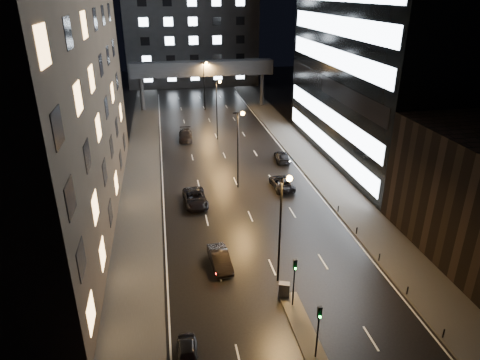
{
  "coord_description": "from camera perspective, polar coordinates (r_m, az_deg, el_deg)",
  "views": [
    {
      "loc": [
        -8.98,
        -22.02,
        23.72
      ],
      "look_at": [
        -0.94,
        21.42,
        4.0
      ],
      "focal_mm": 32.0,
      "sensor_mm": 36.0,
      "label": 1
    }
  ],
  "objects": [
    {
      "name": "utility_cabinet",
      "position": [
        37.06,
        5.9,
        -14.33
      ],
      "size": [
        1.03,
        0.82,
        1.28
      ],
      "primitive_type": "cube",
      "rotation": [
        0.0,
        0.0,
        -0.34
      ],
      "color": "#48474A",
      "rests_on": "median_island"
    },
    {
      "name": "car_away_c",
      "position": [
        51.71,
        -5.98,
        -2.42
      ],
      "size": [
        2.88,
        5.77,
        1.57
      ],
      "primitive_type": "imported",
      "rotation": [
        0.0,
        0.0,
        0.05
      ],
      "color": "black",
      "rests_on": "ground"
    },
    {
      "name": "streetlight_mid_b",
      "position": [
        72.69,
        -3.01,
        10.31
      ],
      "size": [
        1.45,
        0.5,
        10.15
      ],
      "color": "black",
      "rests_on": "ground"
    },
    {
      "name": "sidewalk_right",
      "position": [
        65.36,
        9.47,
        2.5
      ],
      "size": [
        5.0,
        110.0,
        0.15
      ],
      "primitive_type": "cube",
      "color": "#383533",
      "rests_on": "ground"
    },
    {
      "name": "streetlight_near",
      "position": [
        35.8,
        5.67,
        -4.83
      ],
      "size": [
        1.45,
        0.5,
        10.15
      ],
      "color": "black",
      "rests_on": "ground"
    },
    {
      "name": "streetlight_mid_a",
      "position": [
        53.69,
        -0.12,
        5.34
      ],
      "size": [
        1.45,
        0.5,
        10.15
      ],
      "color": "black",
      "rests_on": "ground"
    },
    {
      "name": "traffic_signal_near",
      "position": [
        34.85,
        7.26,
        -12.46
      ],
      "size": [
        0.28,
        0.34,
        4.4
      ],
      "color": "black",
      "rests_on": "median_island"
    },
    {
      "name": "car_toward_a",
      "position": [
        55.88,
        5.58,
        -0.37
      ],
      "size": [
        2.54,
        5.28,
        1.45
      ],
      "primitive_type": "imported",
      "rotation": [
        0.0,
        0.0,
        3.17
      ],
      "color": "black",
      "rests_on": "ground"
    },
    {
      "name": "car_away_a",
      "position": [
        32.1,
        -7.06,
        -22.16
      ],
      "size": [
        1.61,
        3.79,
        1.28
      ],
      "primitive_type": "imported",
      "rotation": [
        0.0,
        0.0,
        -0.03
      ],
      "color": "black",
      "rests_on": "ground"
    },
    {
      "name": "sidewalk_left",
      "position": [
        61.83,
        -12.93,
        0.93
      ],
      "size": [
        5.0,
        110.0,
        0.15
      ],
      "primitive_type": "cube",
      "color": "#383533",
      "rests_on": "ground"
    },
    {
      "name": "traffic_signal_far",
      "position": [
        30.88,
        10.43,
        -18.36
      ],
      "size": [
        0.28,
        0.34,
        4.4
      ],
      "color": "black",
      "rests_on": "median_island"
    },
    {
      "name": "car_away_d",
      "position": [
        74.56,
        -7.28,
        5.95
      ],
      "size": [
        2.54,
        5.62,
        1.6
      ],
      "primitive_type": "imported",
      "rotation": [
        0.0,
        0.0,
        -0.06
      ],
      "color": "black",
      "rests_on": "ground"
    },
    {
      "name": "car_away_b",
      "position": [
        40.53,
        -2.7,
        -10.47
      ],
      "size": [
        2.01,
        4.79,
        1.54
      ],
      "primitive_type": "imported",
      "rotation": [
        0.0,
        0.0,
        0.08
      ],
      "color": "black",
      "rests_on": "ground"
    },
    {
      "name": "building_left",
      "position": [
        48.11,
        -28.09,
        16.97
      ],
      "size": [
        15.0,
        48.0,
        40.0
      ],
      "primitive_type": "cube",
      "color": "#2D2319",
      "rests_on": "ground"
    },
    {
      "name": "car_toward_b",
      "position": [
        64.79,
        5.63,
        3.12
      ],
      "size": [
        2.57,
        5.07,
        1.41
      ],
      "primitive_type": "imported",
      "rotation": [
        0.0,
        0.0,
        3.02
      ],
      "color": "black",
      "rests_on": "ground"
    },
    {
      "name": "bollard_row",
      "position": [
        41.51,
        19.65,
        -11.67
      ],
      "size": [
        0.12,
        25.12,
        0.9
      ],
      "color": "black",
      "rests_on": "ground"
    },
    {
      "name": "streetlight_far",
      "position": [
        92.11,
        -4.73,
        13.2
      ],
      "size": [
        1.45,
        0.5,
        10.15
      ],
      "color": "black",
      "rests_on": "ground"
    },
    {
      "name": "skybridge",
      "position": [
        93.73,
        -5.0,
        14.52
      ],
      "size": [
        30.0,
        3.0,
        10.0
      ],
      "color": "#333335",
      "rests_on": "ground"
    },
    {
      "name": "ground",
      "position": [
        67.01,
        -2.1,
        3.3
      ],
      "size": [
        160.0,
        160.0,
        0.0
      ],
      "primitive_type": "plane",
      "color": "black",
      "rests_on": "ground"
    },
    {
      "name": "building_far",
      "position": [
        120.88,
        -6.52,
        18.58
      ],
      "size": [
        34.0,
        14.0,
        25.0
      ],
      "primitive_type": "cube",
      "color": "#333335",
      "rests_on": "ground"
    },
    {
      "name": "median_island",
      "position": [
        34.96,
        8.26,
        -18.82
      ],
      "size": [
        1.6,
        8.0,
        0.15
      ],
      "primitive_type": "cube",
      "color": "#383533",
      "rests_on": "ground"
    }
  ]
}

